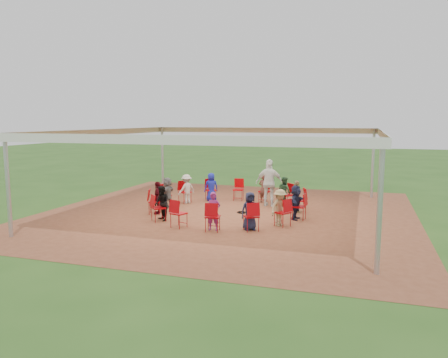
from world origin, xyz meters
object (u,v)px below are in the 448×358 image
(chair_0, at_px, (299,207))
(person_seated_7, at_px, (158,198))
(chair_4, at_px, (238,190))
(chair_8, at_px, (155,202))
(person_seated_11, at_px, (280,208))
(person_seated_2, at_px, (284,192))
(laptop, at_px, (291,203))
(chair_9, at_px, (159,208))
(standing_person, at_px, (270,183))
(person_seated_5, at_px, (187,189))
(person_seated_3, at_px, (263,188))
(cable_coil, at_px, (242,212))
(chair_3, at_px, (265,191))
(chair_2, at_px, (287,195))
(chair_11, at_px, (213,217))
(chair_10, at_px, (179,214))
(chair_12, at_px, (251,216))
(chair_7, at_px, (165,196))
(chair_13, at_px, (283,213))
(chair_5, at_px, (211,190))
(person_seated_6, at_px, (167,193))
(person_seated_9, at_px, (213,211))
(chair_6, at_px, (185,192))
(person_seated_1, at_px, (296,197))
(chair_1, at_px, (300,200))
(person_seated_4, at_px, (211,187))
(person_seated_10, at_px, (250,211))
(person_seated_0, at_px, (296,202))
(person_seated_8, at_px, (162,203))

(chair_0, height_order, person_seated_7, person_seated_7)
(chair_0, distance_m, chair_4, 4.11)
(chair_8, height_order, person_seated_11, person_seated_11)
(person_seated_2, distance_m, laptop, 2.11)
(chair_9, distance_m, standing_person, 4.73)
(person_seated_5, bearing_deg, person_seated_3, 141.43)
(cable_coil, bearing_deg, chair_3, 81.63)
(chair_2, height_order, chair_11, same)
(chair_10, bearing_deg, chair_12, 25.71)
(chair_7, relative_size, chair_11, 1.00)
(chair_7, distance_m, chair_8, 1.17)
(chair_12, distance_m, standing_person, 3.98)
(chair_8, xyz_separation_m, chair_11, (2.81, -1.69, 0.00))
(chair_13, distance_m, person_seated_5, 5.13)
(chair_5, distance_m, person_seated_6, 2.23)
(person_seated_7, distance_m, person_seated_9, 3.13)
(chair_6, relative_size, chair_13, 1.00)
(chair_10, bearing_deg, person_seated_1, 64.93)
(chair_1, height_order, chair_5, same)
(chair_2, xyz_separation_m, standing_person, (-0.66, -0.15, 0.47))
(chair_2, xyz_separation_m, cable_coil, (-1.34, -1.70, -0.43))
(person_seated_11, distance_m, cable_coil, 2.30)
(chair_13, bearing_deg, person_seated_4, 77.45)
(chair_11, height_order, person_seated_9, person_seated_9)
(chair_6, bearing_deg, person_seated_10, 77.45)
(chair_11, distance_m, person_seated_3, 5.01)
(chair_13, height_order, person_seated_11, person_seated_11)
(chair_1, xyz_separation_m, person_seated_3, (-1.68, 1.47, 0.14))
(chair_12, bearing_deg, chair_6, 102.86)
(person_seated_0, relative_size, person_seated_4, 1.00)
(person_seated_11, bearing_deg, person_seated_10, 167.14)
(person_seated_0, height_order, cable_coil, person_seated_0)
(standing_person, bearing_deg, person_seated_4, -9.30)
(chair_3, distance_m, standing_person, 0.95)
(chair_9, relative_size, person_seated_1, 0.77)
(chair_12, bearing_deg, person_seated_4, 90.00)
(chair_4, relative_size, chair_9, 1.00)
(chair_4, distance_m, person_seated_10, 5.01)
(chair_11, relative_size, cable_coil, 2.30)
(person_seated_3, relative_size, standing_person, 0.64)
(chair_10, distance_m, person_seated_8, 1.16)
(chair_8, xyz_separation_m, person_seated_11, (4.61, -0.38, 0.14))
(person_seated_0, distance_m, person_seated_8, 4.52)
(chair_5, height_order, chair_12, same)
(person_seated_1, relative_size, person_seated_6, 1.00)
(chair_8, bearing_deg, laptop, 77.89)
(chair_7, bearing_deg, chair_13, 77.14)
(chair_13, height_order, person_seated_6, person_seated_6)
(chair_0, xyz_separation_m, chair_2, (-0.79, 2.14, 0.00))
(chair_4, distance_m, person_seated_0, 4.02)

